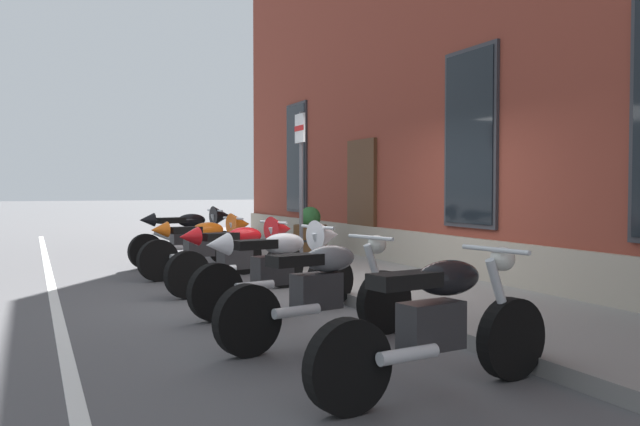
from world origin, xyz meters
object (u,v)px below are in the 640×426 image
at_px(motorcycle_black_sport, 191,234).
at_px(parking_sign, 301,168).
at_px(motorcycle_black_naked, 439,324).
at_px(barrel_planter, 310,235).
at_px(motorcycle_red_sport, 244,251).
at_px(motorcycle_grey_naked, 323,291).
at_px(motorcycle_white_sport, 283,263).
at_px(motorcycle_orange_sport, 207,243).

height_order(motorcycle_black_sport, parking_sign, parking_sign).
bearing_deg(motorcycle_black_naked, barrel_planter, 163.91).
xyz_separation_m(motorcycle_red_sport, motorcycle_grey_naked, (3.20, -0.22, -0.08)).
height_order(motorcycle_black_naked, parking_sign, parking_sign).
height_order(motorcycle_white_sport, parking_sign, parking_sign).
bearing_deg(motorcycle_orange_sport, motorcycle_black_naked, -0.02).
relative_size(motorcycle_orange_sport, motorcycle_white_sport, 0.98).
distance_m(motorcycle_red_sport, motorcycle_black_naked, 4.90).
xyz_separation_m(motorcycle_black_sport, motorcycle_white_sport, (4.95, -0.04, -0.02)).
xyz_separation_m(motorcycle_black_naked, parking_sign, (-5.88, 1.30, 1.22)).
distance_m(motorcycle_black_sport, parking_sign, 2.86).
xyz_separation_m(motorcycle_orange_sport, motorcycle_grey_naked, (4.90, -0.13, -0.07)).
bearing_deg(motorcycle_white_sport, motorcycle_red_sport, 178.94).
relative_size(motorcycle_black_naked, parking_sign, 0.84).
distance_m(motorcycle_orange_sport, motorcycle_grey_naked, 4.90).
distance_m(motorcycle_orange_sport, parking_sign, 1.88).
height_order(parking_sign, barrel_planter, parking_sign).
height_order(motorcycle_orange_sport, parking_sign, parking_sign).
bearing_deg(motorcycle_grey_naked, barrel_planter, 158.87).
height_order(motorcycle_grey_naked, motorcycle_black_naked, motorcycle_black_naked).
relative_size(motorcycle_red_sport, motorcycle_grey_naked, 0.99).
distance_m(motorcycle_red_sport, parking_sign, 1.93).
relative_size(parking_sign, barrel_planter, 2.67).
bearing_deg(barrel_planter, motorcycle_black_naked, -16.09).
bearing_deg(motorcycle_black_sport, barrel_planter, 82.93).
height_order(motorcycle_red_sport, motorcycle_grey_naked, motorcycle_red_sport).
xyz_separation_m(motorcycle_black_sport, motorcycle_black_naked, (8.23, -0.10, -0.10)).
relative_size(motorcycle_black_sport, parking_sign, 0.86).
relative_size(motorcycle_black_sport, motorcycle_white_sport, 0.99).
xyz_separation_m(motorcycle_black_sport, motorcycle_grey_naked, (6.53, -0.23, -0.10)).
bearing_deg(motorcycle_orange_sport, barrel_planter, 120.62).
distance_m(motorcycle_white_sport, motorcycle_black_naked, 3.28).
xyz_separation_m(motorcycle_white_sport, motorcycle_grey_naked, (1.58, -0.19, -0.08)).
bearing_deg(motorcycle_red_sport, motorcycle_black_naked, -1.09).
xyz_separation_m(motorcycle_black_sport, motorcycle_orange_sport, (1.63, -0.10, -0.03)).
bearing_deg(motorcycle_grey_naked, motorcycle_red_sport, 176.13).
distance_m(motorcycle_black_sport, motorcycle_black_naked, 8.23).
bearing_deg(motorcycle_red_sport, parking_sign, 129.14).
bearing_deg(motorcycle_black_naked, motorcycle_red_sport, 178.91).
relative_size(motorcycle_white_sport, motorcycle_grey_naked, 1.00).
bearing_deg(motorcycle_white_sport, barrel_planter, 154.48).
relative_size(motorcycle_grey_naked, motorcycle_black_naked, 1.02).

